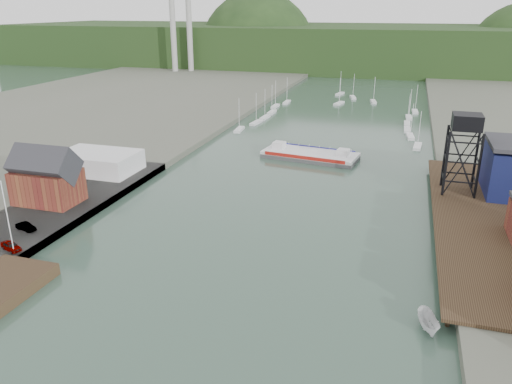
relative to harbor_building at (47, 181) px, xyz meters
The scene contains 15 objects.
ground 51.97m from the harbor_building, 35.54° to the right, with size 600.00×600.00×0.00m, color #2E483B.
west_land 70.97m from the harbor_building, 135.00° to the left, with size 120.00×400.00×3.20m, color #4C5142.
west_quay 11.49m from the harbor_building, 78.69° to the right, with size 16.00×80.00×1.60m, color slate.
east_pier 80.52m from the harbor_building, 10.75° to the left, with size 14.00×70.00×2.45m.
harbor_building is the anchor object (origin of this frame).
white_shed 20.22m from the harbor_building, 95.71° to the left, with size 18.00×12.00×4.50m, color silver.
flagpole 21.98m from the harbor_building, 65.77° to the right, with size 0.16×0.16×12.00m, color silver.
lift_tower 82.49m from the harbor_building, 19.98° to the left, with size 6.50×6.50×16.00m.
marina_sailboats 116.48m from the harbor_building, 68.79° to the left, with size 57.71×92.65×0.90m.
smokestacks 213.72m from the harbor_building, 107.54° to the left, with size 11.20×8.20×60.00m.
distant_hills 274.04m from the harbor_building, 82.02° to the left, with size 500.00×120.00×80.00m.
chain_ferry 65.46m from the harbor_building, 49.57° to the left, with size 25.71×13.18×3.54m.
motorboat 73.48m from the harbor_building, 15.56° to the right, with size 2.06×5.48×2.12m, color silver.
car_west_a 21.04m from the harbor_building, 67.91° to the right, with size 1.65×4.11×1.40m, color #999999.
car_west_b 13.78m from the harbor_building, 68.68° to the right, with size 1.41×4.03×1.33m, color #999999.
Camera 1 is at (23.22, -45.64, 37.77)m, focal length 35.00 mm.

